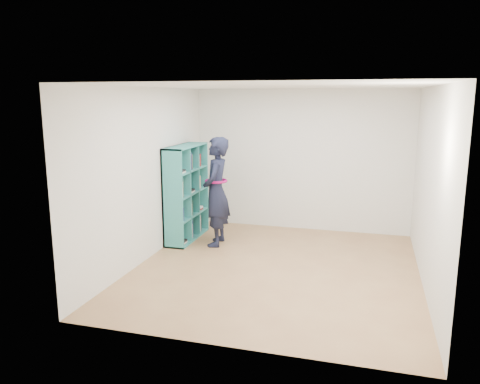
# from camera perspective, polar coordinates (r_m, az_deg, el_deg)

# --- Properties ---
(floor) EXTENTS (4.50, 4.50, 0.00)m
(floor) POSITION_cam_1_polar(r_m,az_deg,el_deg) (6.91, 4.38, -9.35)
(floor) COLOR #936643
(floor) RESTS_ON ground
(ceiling) EXTENTS (4.50, 4.50, 0.00)m
(ceiling) POSITION_cam_1_polar(r_m,az_deg,el_deg) (6.46, 4.74, 12.75)
(ceiling) COLOR white
(ceiling) RESTS_ON wall_back
(wall_left) EXTENTS (0.02, 4.50, 2.60)m
(wall_left) POSITION_cam_1_polar(r_m,az_deg,el_deg) (7.21, -11.24, 2.06)
(wall_left) COLOR silver
(wall_left) RESTS_ON floor
(wall_right) EXTENTS (0.02, 4.50, 2.60)m
(wall_right) POSITION_cam_1_polar(r_m,az_deg,el_deg) (6.48, 22.16, 0.37)
(wall_right) COLOR silver
(wall_right) RESTS_ON floor
(wall_back) EXTENTS (4.00, 0.02, 2.60)m
(wall_back) POSITION_cam_1_polar(r_m,az_deg,el_deg) (8.75, 7.44, 3.83)
(wall_back) COLOR silver
(wall_back) RESTS_ON floor
(wall_front) EXTENTS (4.00, 0.02, 2.60)m
(wall_front) POSITION_cam_1_polar(r_m,az_deg,el_deg) (4.42, -1.17, -3.68)
(wall_front) COLOR silver
(wall_front) RESTS_ON floor
(bookshelf) EXTENTS (0.36, 1.24, 1.65)m
(bookshelf) POSITION_cam_1_polar(r_m,az_deg,el_deg) (8.18, -6.73, -0.16)
(bookshelf) COLOR teal
(bookshelf) RESTS_ON floor
(person) EXTENTS (0.52, 0.71, 1.82)m
(person) POSITION_cam_1_polar(r_m,az_deg,el_deg) (7.77, -2.92, 0.04)
(person) COLOR black
(person) RESTS_ON floor
(smartphone) EXTENTS (0.04, 0.08, 0.13)m
(smartphone) POSITION_cam_1_polar(r_m,az_deg,el_deg) (7.85, -3.87, 1.03)
(smartphone) COLOR silver
(smartphone) RESTS_ON person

